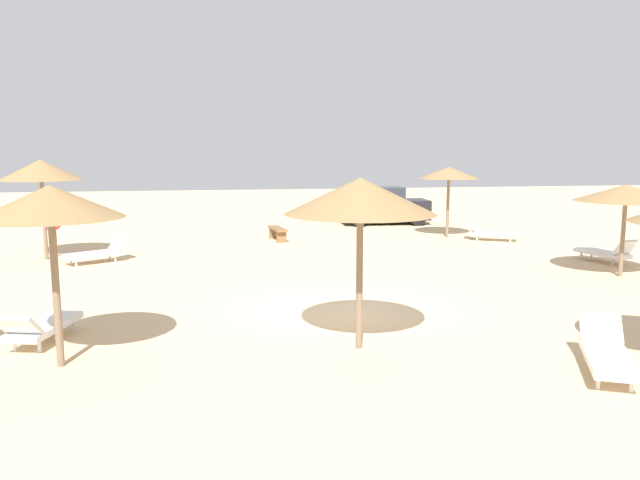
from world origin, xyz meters
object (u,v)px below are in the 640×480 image
object	(u,v)px
parasol_4	(41,171)
lounger_0	(41,326)
bench_0	(278,231)
parasol_0	(50,203)
lounger_1	(490,232)
lounger_4	(98,252)
parasol_1	(449,173)
parasol_6	(360,197)
lounger_2	(607,353)
lounger_5	(606,252)
parasol_5	(626,193)
parked_car	(383,206)

from	to	relation	value
parasol_4	lounger_0	xyz separation A→B (m)	(2.13, -8.86, -2.45)
lounger_0	bench_0	xyz separation A→B (m)	(5.48, 11.58, 0.03)
parasol_0	lounger_1	size ratio (longest dim) A/B	1.49
lounger_1	lounger_0	bearing A→B (deg)	-143.00
parasol_4	lounger_1	xyz separation A→B (m)	(15.56, 1.26, -2.45)
parasol_0	lounger_0	xyz separation A→B (m)	(-0.62, 1.28, -2.32)
lounger_4	parasol_1	bearing A→B (deg)	14.61
parasol_6	lounger_2	distance (m)	4.61
bench_0	parasol_1	bearing A→B (deg)	-2.78
parasol_4	lounger_5	distance (m)	17.58
parasol_1	parasol_6	size ratio (longest dim) A/B	0.93
lounger_0	lounger_5	size ratio (longest dim) A/B	1.02
parasol_4	parasol_1	bearing A→B (deg)	9.54
lounger_1	lounger_5	xyz separation A→B (m)	(1.48, -4.82, 0.01)
parasol_1	parasol_6	bearing A→B (deg)	-117.82
parasol_0	parasol_1	size ratio (longest dim) A/B	1.05
parasol_1	bench_0	size ratio (longest dim) A/B	1.79
parasol_5	lounger_0	size ratio (longest dim) A/B	1.35
parasol_4	lounger_0	bearing A→B (deg)	-76.51
parasol_4	lounger_2	world-z (taller)	parasol_4
parasol_5	parasol_6	size ratio (longest dim) A/B	0.90
parasol_0	parasol_5	size ratio (longest dim) A/B	1.09
parasol_5	lounger_5	world-z (taller)	parasol_5
lounger_5	lounger_1	bearing A→B (deg)	107.06
lounger_1	parasol_6	bearing A→B (deg)	-124.74
lounger_1	lounger_2	distance (m)	13.89
parasol_4	parasol_5	size ratio (longest dim) A/B	1.17
lounger_1	parasol_1	bearing A→B (deg)	138.47
lounger_2	lounger_5	bearing A→B (deg)	55.13
lounger_5	lounger_4	bearing A→B (deg)	170.09
parasol_0	lounger_4	distance (m)	9.60
lounger_2	parked_car	size ratio (longest dim) A/B	0.48
parasol_5	parasol_6	distance (m)	9.66
parasol_1	bench_0	distance (m)	7.03
lounger_2	parasol_1	bearing A→B (deg)	77.90
parasol_1	lounger_4	size ratio (longest dim) A/B	1.45
parasol_1	bench_0	bearing A→B (deg)	177.22
bench_0	parked_car	xyz separation A→B (m)	(5.37, 4.27, 0.48)
parasol_1	lounger_2	xyz separation A→B (m)	(-3.07, -14.33, -2.20)
lounger_2	parasol_6	bearing A→B (deg)	152.31
lounger_0	lounger_2	xyz separation A→B (m)	(9.08, -3.07, -0.00)
lounger_0	lounger_5	bearing A→B (deg)	19.56
lounger_0	lounger_1	world-z (taller)	lounger_0
lounger_4	parasol_5	bearing A→B (deg)	-17.54
lounger_1	parked_car	xyz separation A→B (m)	(-2.58, 5.73, 0.50)
lounger_1	parked_car	bearing A→B (deg)	114.26
parasol_4	bench_0	xyz separation A→B (m)	(7.61, 2.72, -2.43)
lounger_0	lounger_1	size ratio (longest dim) A/B	1.01
parasol_5	parked_car	distance (m)	12.92
parasol_1	lounger_4	xyz separation A→B (m)	(-12.58, -3.28, -2.19)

